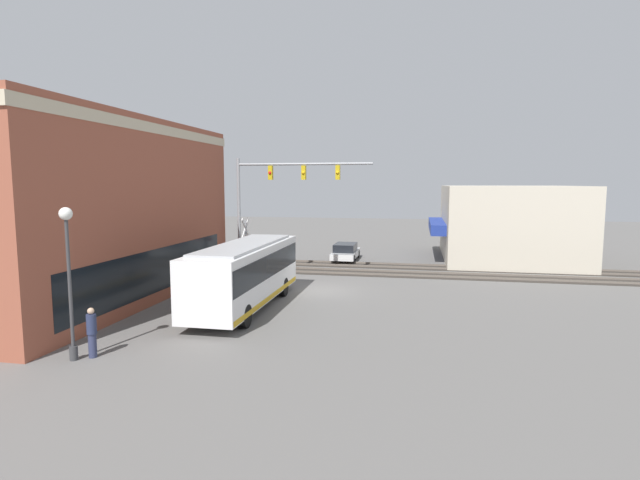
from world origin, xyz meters
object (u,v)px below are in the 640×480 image
Objects in this scene: streetlamp at (69,270)px; pedestrian_by_lamp at (92,332)px; parked_car_white at (346,252)px; crossing_signal at (246,240)px; city_bus at (245,273)px.

streetlamp reaches higher than pedestrian_by_lamp.
streetlamp is 2.97× the size of pedestrian_by_lamp.
streetlamp reaches higher than parked_car_white.
streetlamp reaches higher than crossing_signal.
crossing_signal reaches higher than parked_car_white.
crossing_signal is 16.81m from pedestrian_by_lamp.
pedestrian_by_lamp is at bearing 159.69° from city_bus.
streetlamp is at bearing 179.45° from crossing_signal.
parked_car_white is (16.12, -2.60, -1.12)m from city_bus.
parked_car_white is (7.13, -5.78, -1.66)m from crossing_signal.
streetlamp is (-8.13, 3.35, 1.39)m from city_bus.
crossing_signal is at bearing 19.48° from city_bus.
pedestrian_by_lamp is at bearing -178.95° from crossing_signal.
city_bus is at bearing -22.36° from streetlamp.
crossing_signal is at bearing 1.05° from pedestrian_by_lamp.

